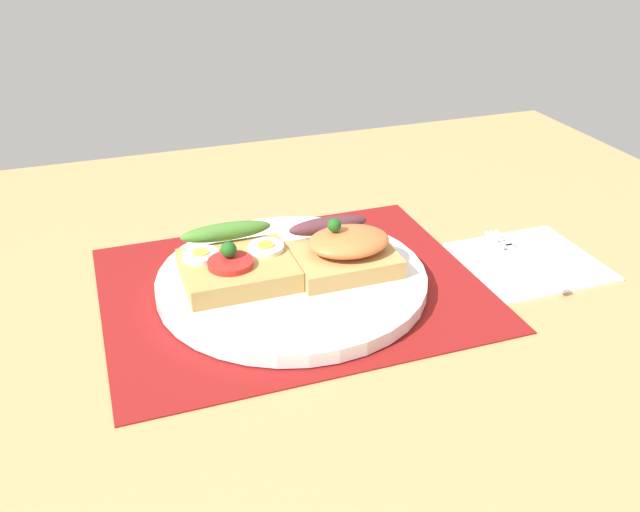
{
  "coord_description": "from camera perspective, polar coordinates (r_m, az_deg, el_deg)",
  "views": [
    {
      "loc": [
        -17.16,
        -57.49,
        36.39
      ],
      "look_at": [
        3.0,
        0.0,
        3.23
      ],
      "focal_mm": 38.63,
      "sensor_mm": 36.0,
      "label": 1
    }
  ],
  "objects": [
    {
      "name": "sandwich_salmon",
      "position": [
        0.7,
        1.96,
        0.61
      ],
      "size": [
        10.25,
        9.69,
        5.42
      ],
      "color": "tan",
      "rests_on": "plate"
    },
    {
      "name": "ground_plane",
      "position": [
        0.71,
        -2.29,
        -3.81
      ],
      "size": [
        120.0,
        90.0,
        3.2
      ],
      "primitive_type": "cube",
      "color": "tan"
    },
    {
      "name": "sandwich_egg_tomato",
      "position": [
        0.69,
        -7.0,
        -0.58
      ],
      "size": [
        10.8,
        10.59,
        4.27
      ],
      "color": "tan",
      "rests_on": "plate"
    },
    {
      "name": "fork",
      "position": [
        0.78,
        16.45,
        -0.07
      ],
      "size": [
        1.62,
        13.97,
        0.32
      ],
      "color": "#B7B7BC",
      "rests_on": "napkin"
    },
    {
      "name": "plate",
      "position": [
        0.7,
        -2.33,
        -1.99
      ],
      "size": [
        27.2,
        27.2,
        1.43
      ],
      "primitive_type": "cylinder",
      "color": "white",
      "rests_on": "placemat"
    },
    {
      "name": "napkin",
      "position": [
        0.78,
        16.97,
        -0.35
      ],
      "size": [
        13.96,
        13.35,
        0.6
      ],
      "primitive_type": "cube",
      "color": "white",
      "rests_on": "ground_plane"
    },
    {
      "name": "placemat",
      "position": [
        0.7,
        -2.32,
        -2.6
      ],
      "size": [
        37.57,
        30.16,
        0.3
      ],
      "primitive_type": "cube",
      "color": "maroon",
      "rests_on": "ground_plane"
    }
  ]
}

